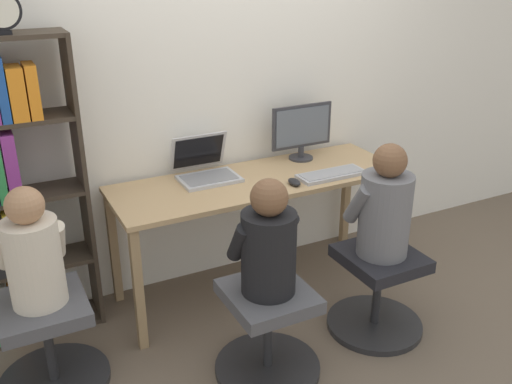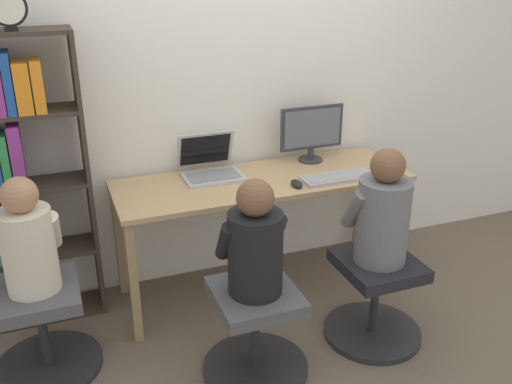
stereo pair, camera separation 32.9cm
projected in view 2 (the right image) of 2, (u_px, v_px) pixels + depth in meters
The scene contains 15 objects.
ground_plane at pixel (280, 311), 3.55m from camera, with size 14.00×14.00×0.00m, color brown.
wall_back at pixel (242, 81), 3.62m from camera, with size 10.00×0.05×2.60m.
desk at pixel (263, 191), 3.54m from camera, with size 1.82×0.61×0.77m.
desktop_monitor at pixel (312, 132), 3.72m from camera, with size 0.44×0.16×0.37m.
laptop at pixel (211, 168), 3.53m from camera, with size 0.36×0.34×0.26m.
keyboard at pixel (337, 177), 3.49m from camera, with size 0.44×0.16×0.03m.
computer_mouse_by_keyboard at pixel (297, 184), 3.38m from camera, with size 0.06×0.11×0.04m.
office_chair_left at pixel (375, 297), 3.23m from camera, with size 0.56×0.56×0.50m.
office_chair_right at pixel (255, 331), 2.95m from camera, with size 0.56×0.56×0.50m.
person_at_monitor at pixel (383, 213), 3.03m from camera, with size 0.35×0.31×0.64m.
person_at_laptop at pixel (255, 244), 2.75m from camera, with size 0.33×0.29×0.60m.
bookshelf at pixel (7, 181), 3.12m from camera, with size 0.71×0.26×1.70m.
desk_clock at pixel (8, 9), 2.77m from camera, with size 0.19×0.03×0.21m.
office_chair_side at pixel (43, 329), 2.97m from camera, with size 0.56×0.56×0.50m.
person_near_shelf at pixel (27, 241), 2.77m from camera, with size 0.32×0.28×0.60m.
Camera 2 is at (-1.20, -2.72, 2.07)m, focal length 40.00 mm.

